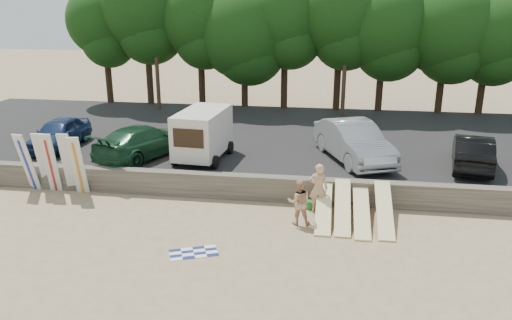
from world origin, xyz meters
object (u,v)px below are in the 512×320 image
object	(u,v)px
car_3	(473,151)
beachgoer_b	(299,202)
car_1	(144,141)
car_0	(59,133)
box_trailer	(203,132)
beachgoer_a	(318,188)
cooler	(312,205)
car_2	(354,141)

from	to	relation	value
car_3	beachgoer_b	xyz separation A→B (m)	(-7.03, -5.30, -0.59)
car_1	beachgoer_b	size ratio (longest dim) A/B	3.06
car_1	car_3	bearing A→B (deg)	-154.43
car_0	beachgoer_b	bearing A→B (deg)	-25.65
box_trailer	beachgoer_a	bearing A→B (deg)	-29.25
car_1	beachgoer_a	distance (m)	8.84
car_1	cooler	distance (m)	8.57
car_0	car_1	distance (m)	4.65
car_1	car_3	world-z (taller)	car_1
beachgoer_b	car_2	bearing A→B (deg)	-117.14
car_2	car_3	distance (m)	5.02
car_2	box_trailer	bearing A→B (deg)	164.79
car_1	cooler	size ratio (longest dim) A/B	13.45
car_0	beachgoer_a	distance (m)	13.39
car_0	cooler	distance (m)	13.11
car_0	car_2	xyz separation A→B (m)	(14.04, 0.12, 0.16)
box_trailer	car_0	xyz separation A→B (m)	(-7.37, 0.76, -0.54)
box_trailer	car_3	size ratio (longest dim) A/B	0.84
car_3	beachgoer_b	size ratio (longest dim) A/B	2.62
car_2	beachgoer_a	distance (m)	4.72
cooler	beachgoer_b	bearing A→B (deg)	-122.78
car_2	beachgoer_a	world-z (taller)	car_2
box_trailer	car_3	xyz separation A→B (m)	(11.68, 0.60, -0.54)
car_3	beachgoer_a	world-z (taller)	car_3
car_3	car_1	bearing A→B (deg)	14.09
car_2	car_3	xyz separation A→B (m)	(5.01, -0.28, -0.16)
car_2	beachgoer_a	bearing A→B (deg)	-129.96
beachgoer_b	beachgoer_a	bearing A→B (deg)	-127.03
car_1	car_0	bearing A→B (deg)	13.48
cooler	car_1	bearing A→B (deg)	140.10
car_1	beachgoer_a	xyz separation A→B (m)	(8.07, -3.57, -0.48)
box_trailer	car_1	distance (m)	2.83
car_1	car_2	world-z (taller)	car_2
box_trailer	beachgoer_b	size ratio (longest dim) A/B	2.20
beachgoer_a	cooler	distance (m)	0.89
cooler	box_trailer	bearing A→B (deg)	129.70
car_2	car_0	bearing A→B (deg)	157.78
box_trailer	car_3	bearing A→B (deg)	7.87
beachgoer_b	cooler	size ratio (longest dim) A/B	4.39
car_0	box_trailer	bearing A→B (deg)	-7.09
car_1	beachgoer_b	distance (m)	8.81
beachgoer_b	car_1	bearing A→B (deg)	-39.40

